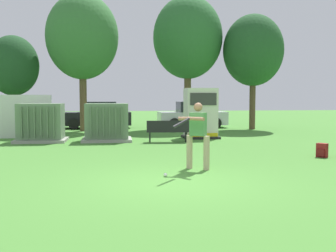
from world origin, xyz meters
TOP-DOWN VIEW (x-y plane):
  - ground_plane at (0.00, 0.00)m, footprint 96.00×96.00m
  - transformer_west at (-4.38, 8.87)m, footprint 2.10×1.70m
  - transformer_mid_west at (-1.62, 8.76)m, footprint 2.10×1.70m
  - generator_enclosure at (2.65, 9.49)m, footprint 1.60×1.40m
  - park_bench at (0.94, 7.92)m, footprint 1.82×0.51m
  - batter at (0.86, 1.49)m, footprint 1.14×1.45m
  - sports_ball at (-0.08, 0.64)m, footprint 0.09×0.09m
  - backpack at (5.18, 3.10)m, footprint 0.37×0.38m
  - tree_left at (-6.75, 14.18)m, footprint 2.74×2.74m
  - tree_center_left at (-3.04, 14.25)m, footprint 3.98×3.98m
  - tree_center_right at (3.07, 15.25)m, footprint 4.14×4.14m
  - tree_right at (6.81, 14.31)m, footprint 3.53×3.53m
  - parked_car_leftmost at (-7.96, 15.83)m, footprint 4.30×2.12m
  - parked_car_left_of_center at (-2.41, 16.40)m, footprint 4.29×2.09m
  - parked_car_right_of_center at (3.56, 16.09)m, footprint 4.28×2.07m

SIDE VIEW (x-z plane):
  - ground_plane at x=0.00m, z-range 0.00..0.00m
  - sports_ball at x=-0.08m, z-range 0.00..0.09m
  - backpack at x=5.18m, z-range -0.01..0.43m
  - park_bench at x=0.94m, z-range 0.08..0.99m
  - parked_car_leftmost at x=-7.96m, z-range -0.06..1.56m
  - parked_car_left_of_center at x=-2.41m, z-range -0.06..1.56m
  - parked_car_right_of_center at x=3.56m, z-range -0.06..1.56m
  - transformer_west at x=-4.38m, z-range -0.02..1.60m
  - transformer_mid_west at x=-1.62m, z-range -0.02..1.60m
  - batter at x=0.86m, z-range 0.11..1.85m
  - generator_enclosure at x=2.65m, z-range -0.01..2.29m
  - tree_left at x=-6.75m, z-range 0.97..6.21m
  - tree_right at x=6.81m, z-range 1.26..8.01m
  - tree_center_left at x=-3.04m, z-range 1.42..9.03m
  - tree_center_right at x=3.07m, z-range 1.47..9.39m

